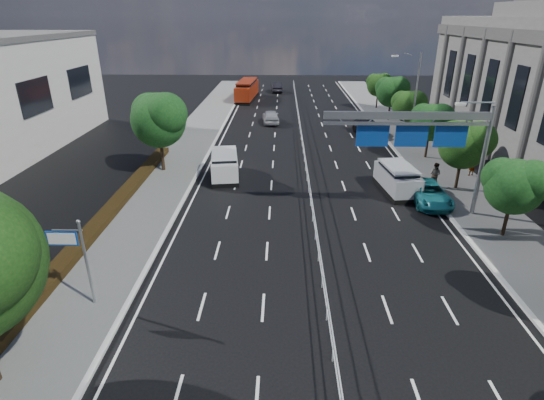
{
  "coord_description": "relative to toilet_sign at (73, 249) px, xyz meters",
  "views": [
    {
      "loc": [
        -2.02,
        -15.63,
        12.2
      ],
      "look_at": [
        -2.56,
        6.67,
        2.4
      ],
      "focal_mm": 28.0,
      "sensor_mm": 36.0,
      "label": 1
    }
  ],
  "objects": [
    {
      "name": "far_tree_d",
      "position": [
        22.2,
        14.48,
        0.74
      ],
      "size": [
        3.85,
        3.59,
        5.34
      ],
      "color": "black",
      "rests_on": "ground"
    },
    {
      "name": "far_tree_e",
      "position": [
        22.2,
        21.98,
        0.61
      ],
      "size": [
        3.63,
        3.38,
        5.13
      ],
      "color": "black",
      "rests_on": "ground"
    },
    {
      "name": "near_car_silver",
      "position": [
        7.55,
        35.6,
        -2.15
      ],
      "size": [
        2.29,
        4.81,
        1.59
      ],
      "primitive_type": "imported",
      "rotation": [
        0.0,
        0.0,
        3.23
      ],
      "color": "#9B9CA2",
      "rests_on": "ground"
    },
    {
      "name": "far_tree_c",
      "position": [
        22.2,
        6.98,
        0.48
      ],
      "size": [
        3.52,
        3.28,
        4.94
      ],
      "color": "black",
      "rests_on": "ground"
    },
    {
      "name": "red_bus",
      "position": [
        3.45,
        50.97,
        -1.42
      ],
      "size": [
        3.14,
        9.96,
        2.93
      ],
      "rotation": [
        0.0,
        0.0,
        -0.08
      ],
      "color": "black",
      "rests_on": "ground"
    },
    {
      "name": "white_minivan",
      "position": [
        4.32,
        16.69,
        -1.91
      ],
      "size": [
        2.73,
        5.09,
        2.11
      ],
      "rotation": [
        0.0,
        0.0,
        0.14
      ],
      "color": "black",
      "rests_on": "ground"
    },
    {
      "name": "toilet_sign",
      "position": [
        0.0,
        0.0,
        0.0
      ],
      "size": [
        1.62,
        0.18,
        4.34
      ],
      "color": "gray",
      "rests_on": "ground"
    },
    {
      "name": "parked_car_dark",
      "position": [
        18.3,
        30.0,
        -2.13
      ],
      "size": [
        3.04,
        5.9,
        1.64
      ],
      "primitive_type": "imported",
      "rotation": [
        0.0,
        0.0,
        0.14
      ],
      "color": "black",
      "rests_on": "ground"
    },
    {
      "name": "hedge_near",
      "position": [
        -2.35,
        5.0,
        -2.58
      ],
      "size": [
        1.0,
        36.0,
        0.44
      ],
      "primitive_type": "cube",
      "color": "black",
      "rests_on": "sidewalk_near"
    },
    {
      "name": "near_tree_back",
      "position": [
        -0.99,
        17.97,
        1.67
      ],
      "size": [
        4.84,
        4.51,
        6.69
      ],
      "color": "black",
      "rests_on": "ground"
    },
    {
      "name": "streetlight_far",
      "position": [
        21.46,
        26.0,
        2.27
      ],
      "size": [
        2.78,
        2.4,
        9.0
      ],
      "color": "gray",
      "rests_on": "ground"
    },
    {
      "name": "pedestrian_a",
      "position": [
        24.35,
        17.23,
        -1.97
      ],
      "size": [
        0.7,
        0.58,
        1.66
      ],
      "primitive_type": "imported",
      "rotation": [
        0.0,
        0.0,
        3.49
      ],
      "color": "gray",
      "rests_on": "sidewalk_far"
    },
    {
      "name": "silver_minivan",
      "position": [
        17.53,
        14.0,
        -1.95
      ],
      "size": [
        2.65,
        5.1,
        2.03
      ],
      "rotation": [
        0.0,
        0.0,
        0.12
      ],
      "color": "black",
      "rests_on": "ground"
    },
    {
      "name": "overhead_gantry",
      "position": [
        17.69,
        10.05,
        2.66
      ],
      "size": [
        10.24,
        0.38,
        7.45
      ],
      "color": "gray",
      "rests_on": "ground"
    },
    {
      "name": "kerb_near",
      "position": [
        1.95,
        0.0,
        -2.87
      ],
      "size": [
        0.25,
        140.0,
        0.15
      ],
      "primitive_type": "cube",
      "color": "silver",
      "rests_on": "ground"
    },
    {
      "name": "sidewalk_near",
      "position": [
        -0.55,
        0.0,
        -2.87
      ],
      "size": [
        5.0,
        140.0,
        0.14
      ],
      "primitive_type": "cube",
      "color": "slate",
      "rests_on": "ground"
    },
    {
      "name": "kerb_far",
      "position": [
        19.95,
        0.0,
        -2.87
      ],
      "size": [
        0.25,
        140.0,
        0.15
      ],
      "primitive_type": "cube",
      "color": "silver",
      "rests_on": "ground"
    },
    {
      "name": "pedestrian_b",
      "position": [
        20.55,
        14.83,
        -1.88
      ],
      "size": [
        1.14,
        1.11,
        1.85
      ],
      "primitive_type": "imported",
      "rotation": [
        0.0,
        0.0,
        2.46
      ],
      "color": "gray",
      "rests_on": "sidewalk_far"
    },
    {
      "name": "parked_car_teal",
      "position": [
        19.25,
        12.0,
        -2.24
      ],
      "size": [
        2.43,
        5.13,
        1.42
      ],
      "primitive_type": "imported",
      "rotation": [
        0.0,
        0.0,
        0.02
      ],
      "color": "#1C737E",
      "rests_on": "ground"
    },
    {
      "name": "median_fence",
      "position": [
        10.95,
        22.5,
        -2.42
      ],
      "size": [
        0.05,
        85.0,
        1.02
      ],
      "color": "silver",
      "rests_on": "ground"
    },
    {
      "name": "far_tree_f",
      "position": [
        22.2,
        29.48,
        0.55
      ],
      "size": [
        3.52,
        3.28,
        5.02
      ],
      "color": "black",
      "rests_on": "ground"
    },
    {
      "name": "far_tree_h",
      "position": [
        22.2,
        44.48,
        0.48
      ],
      "size": [
        3.41,
        3.18,
        4.91
      ],
      "color": "black",
      "rests_on": "ground"
    },
    {
      "name": "far_tree_g",
      "position": [
        22.2,
        36.98,
        0.81
      ],
      "size": [
        3.96,
        3.69,
        5.45
      ],
      "color": "black",
      "rests_on": "ground"
    },
    {
      "name": "near_car_dark",
      "position": [
        7.91,
        58.22,
        -2.16
      ],
      "size": [
        2.13,
        4.89,
        1.56
      ],
      "primitive_type": "imported",
      "rotation": [
        0.0,
        0.0,
        3.24
      ],
      "color": "black",
      "rests_on": "ground"
    },
    {
      "name": "ground",
      "position": [
        10.95,
        0.0,
        -2.94
      ],
      "size": [
        160.0,
        160.0,
        0.0
      ],
      "primitive_type": "plane",
      "color": "black",
      "rests_on": "ground"
    }
  ]
}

